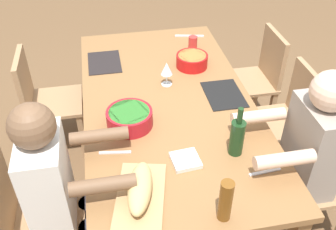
% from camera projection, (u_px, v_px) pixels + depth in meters
% --- Properties ---
extents(ground_plane, '(8.00, 8.00, 0.00)m').
position_uv_depth(ground_plane, '(168.00, 181.00, 2.86)').
color(ground_plane, brown).
extents(dining_table, '(1.99, 1.05, 0.74)m').
position_uv_depth(dining_table, '(168.00, 110.00, 2.45)').
color(dining_table, olive).
rests_on(dining_table, ground_plane).
extents(chair_near_right, '(0.40, 0.40, 0.85)m').
position_uv_depth(chair_near_right, '(258.00, 76.00, 3.11)').
color(chair_near_right, '#A87F56').
rests_on(chair_near_right, ground_plane).
extents(chair_far_left, '(0.40, 0.40, 0.85)m').
position_uv_depth(chair_far_left, '(29.00, 219.00, 2.01)').
color(chair_far_left, '#A87F56').
rests_on(chair_far_left, ground_plane).
extents(diner_far_left, '(0.41, 0.53, 1.20)m').
position_uv_depth(diner_far_left, '(58.00, 186.00, 1.91)').
color(diner_far_left, '#2D2D38').
rests_on(diner_far_left, ground_plane).
extents(chair_far_right, '(0.40, 0.40, 0.85)m').
position_uv_depth(chair_far_right, '(43.00, 99.00, 2.86)').
color(chair_far_right, '#A87F56').
rests_on(chair_far_right, ground_plane).
extents(chair_near_left, '(0.40, 0.40, 0.85)m').
position_uv_depth(chair_near_left, '(326.00, 174.00, 2.26)').
color(chair_near_left, '#A87F56').
rests_on(chair_near_left, ground_plane).
extents(diner_near_left, '(0.41, 0.53, 1.20)m').
position_uv_depth(diner_near_left, '(305.00, 152.00, 2.10)').
color(diner_near_left, '#2D2D38').
rests_on(diner_near_left, ground_plane).
extents(chair_near_center, '(0.40, 0.40, 0.85)m').
position_uv_depth(chair_near_center, '(287.00, 117.00, 2.69)').
color(chair_near_center, '#A87F56').
rests_on(chair_near_center, ground_plane).
extents(serving_bowl_greens, '(0.26, 0.26, 0.10)m').
position_uv_depth(serving_bowl_greens, '(130.00, 117.00, 2.18)').
color(serving_bowl_greens, '#B21923').
rests_on(serving_bowl_greens, dining_table).
extents(serving_bowl_fruit, '(0.22, 0.22, 0.09)m').
position_uv_depth(serving_bowl_fruit, '(192.00, 60.00, 2.70)').
color(serving_bowl_fruit, red).
rests_on(serving_bowl_fruit, dining_table).
extents(cutting_board, '(0.44, 0.31, 0.02)m').
position_uv_depth(cutting_board, '(141.00, 196.00, 1.80)').
color(cutting_board, tan).
rests_on(cutting_board, dining_table).
extents(bread_loaf, '(0.34, 0.18, 0.09)m').
position_uv_depth(bread_loaf, '(140.00, 188.00, 1.76)').
color(bread_loaf, tan).
rests_on(bread_loaf, cutting_board).
extents(wine_bottle, '(0.08, 0.08, 0.29)m').
position_uv_depth(wine_bottle, '(237.00, 137.00, 1.97)').
color(wine_bottle, '#193819').
rests_on(wine_bottle, dining_table).
extents(beer_bottle, '(0.06, 0.06, 0.22)m').
position_uv_depth(beer_bottle, '(226.00, 201.00, 1.65)').
color(beer_bottle, brown).
rests_on(beer_bottle, dining_table).
extents(wine_glass, '(0.08, 0.08, 0.17)m').
position_uv_depth(wine_glass, '(167.00, 69.00, 2.48)').
color(wine_glass, silver).
rests_on(wine_glass, dining_table).
extents(cup_near_right, '(0.07, 0.07, 0.10)m').
position_uv_depth(cup_near_right, '(193.00, 43.00, 2.91)').
color(cup_near_right, red).
rests_on(cup_near_right, dining_table).
extents(fork_far_left, '(0.04, 0.17, 0.01)m').
position_uv_depth(fork_far_left, '(115.00, 153.00, 2.03)').
color(fork_far_left, silver).
rests_on(fork_far_left, dining_table).
extents(placemat_far_right, '(0.32, 0.23, 0.01)m').
position_uv_depth(placemat_far_right, '(104.00, 62.00, 2.77)').
color(placemat_far_right, black).
rests_on(placemat_far_right, dining_table).
extents(fork_near_left, '(0.03, 0.17, 0.01)m').
position_uv_depth(fork_near_left, '(265.00, 172.00, 1.92)').
color(fork_near_left, silver).
rests_on(fork_near_left, dining_table).
extents(placemat_near_center, '(0.32, 0.23, 0.01)m').
position_uv_depth(placemat_near_center, '(224.00, 94.00, 2.45)').
color(placemat_near_center, black).
rests_on(placemat_near_center, dining_table).
extents(carving_knife, '(0.07, 0.23, 0.01)m').
position_uv_depth(carving_knife, '(189.00, 36.00, 3.10)').
color(carving_knife, silver).
rests_on(carving_knife, dining_table).
extents(napkin_stack, '(0.15, 0.15, 0.02)m').
position_uv_depth(napkin_stack, '(186.00, 160.00, 1.98)').
color(napkin_stack, white).
rests_on(napkin_stack, dining_table).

